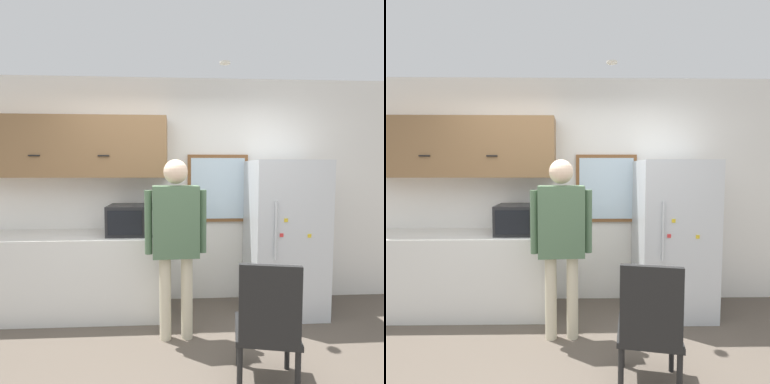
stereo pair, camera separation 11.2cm
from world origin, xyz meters
TOP-DOWN VIEW (x-y plane):
  - back_wall at (0.00, 1.74)m, footprint 6.00×0.06m
  - counter at (-1.15, 1.40)m, footprint 2.09×0.63m
  - upper_cabinets at (-1.15, 1.54)m, footprint 2.09×0.35m
  - microwave at (-0.50, 1.38)m, footprint 0.51×0.42m
  - person at (-0.01, 0.83)m, footprint 0.58×0.24m
  - refrigerator at (1.21, 1.36)m, footprint 0.79×0.71m
  - chair at (0.64, 0.09)m, footprint 0.52×0.52m
  - window at (0.50, 1.70)m, footprint 0.73×0.05m
  - ceiling_light at (0.49, 1.14)m, footprint 0.11×0.11m

SIDE VIEW (x-z plane):
  - counter at x=-1.15m, z-range 0.00..0.89m
  - chair at x=0.64m, z-range 0.03..1.01m
  - refrigerator at x=1.21m, z-range 0.00..1.71m
  - person at x=-0.01m, z-range 0.19..1.89m
  - microwave at x=-0.50m, z-range 0.89..1.22m
  - back_wall at x=0.00m, z-range 0.00..2.70m
  - window at x=0.50m, z-range 0.97..1.79m
  - upper_cabinets at x=-1.15m, z-range 1.52..2.20m
  - ceiling_light at x=0.49m, z-range 2.67..2.69m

